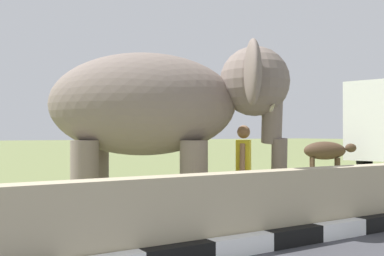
# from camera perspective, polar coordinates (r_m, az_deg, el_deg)

# --- Properties ---
(barrier_parapet) EXTENTS (28.00, 0.36, 1.00)m
(barrier_parapet) POSITION_cam_1_polar(r_m,az_deg,el_deg) (5.64, -2.38, -10.99)
(barrier_parapet) COLOR tan
(barrier_parapet) RESTS_ON ground_plane
(elephant) EXTENTS (3.95, 3.50, 2.96)m
(elephant) POSITION_cam_1_polar(r_m,az_deg,el_deg) (7.65, -3.47, 2.56)
(elephant) COLOR slate
(elephant) RESTS_ON ground_plane
(person_handler) EXTENTS (0.50, 0.54, 1.66)m
(person_handler) POSITION_cam_1_polar(r_m,az_deg,el_deg) (8.10, 6.41, -4.83)
(person_handler) COLOR navy
(person_handler) RESTS_ON ground_plane
(cow_near) EXTENTS (1.78, 1.44, 1.23)m
(cow_near) POSITION_cam_1_polar(r_m,az_deg,el_deg) (17.43, 16.25, -2.79)
(cow_near) COLOR #473323
(cow_near) RESTS_ON ground_plane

